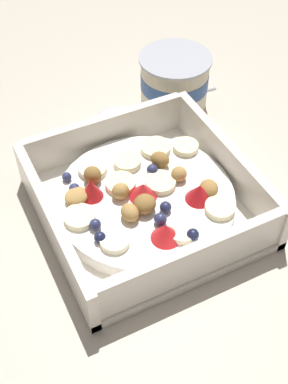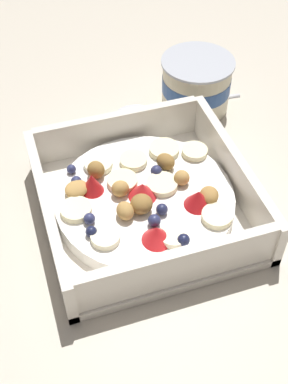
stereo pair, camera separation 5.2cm
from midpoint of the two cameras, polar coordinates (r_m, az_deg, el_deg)
The scene contains 4 objects.
ground_plane at distance 0.55m, azimuth 4.38°, elevation -2.12°, with size 2.40×2.40×0.00m, color beige.
fruit_bowl at distance 0.53m, azimuth 2.80°, elevation -0.96°, with size 0.21×0.21×0.06m.
spoon at distance 0.67m, azimuth 3.25°, elevation 9.50°, with size 0.04×0.17×0.01m.
yogurt_cup at distance 0.67m, azimuth 8.23°, elevation 11.90°, with size 0.09×0.09×0.07m.
Camera 2 is at (0.34, -0.13, 0.41)m, focal length 47.12 mm.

